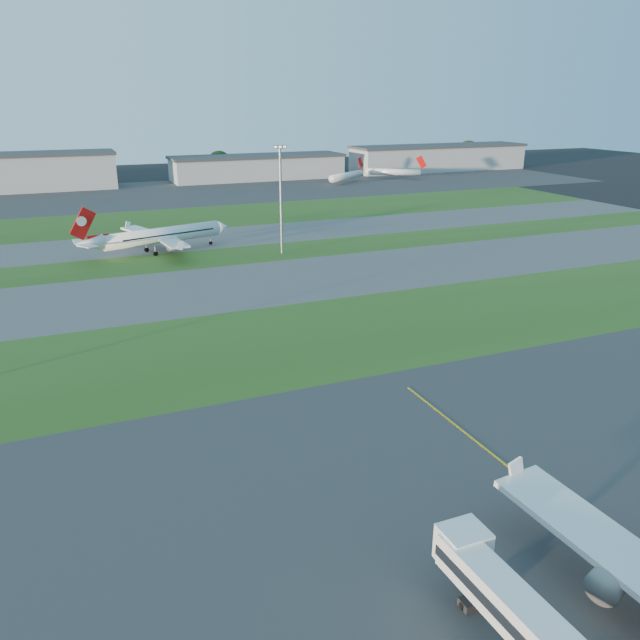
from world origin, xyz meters
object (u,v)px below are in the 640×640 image
airliner_taxiing (162,236)px  mini_jet_far (394,172)px  light_mast_centre (281,193)px  mini_jet_near (347,176)px

airliner_taxiing → mini_jet_far: 167.81m
mini_jet_far → light_mast_centre: bearing=-96.1°
mini_jet_near → mini_jet_far: bearing=-23.0°
mini_jet_near → light_mast_centre: size_ratio=0.94×
mini_jet_far → light_mast_centre: size_ratio=0.97×
airliner_taxiing → light_mast_centre: 31.58m
mini_jet_near → light_mast_centre: bearing=-157.1°
mini_jet_near → light_mast_centre: light_mast_centre is taller
mini_jet_near → light_mast_centre: 138.01m
mini_jet_far → airliner_taxiing: bearing=-106.0°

